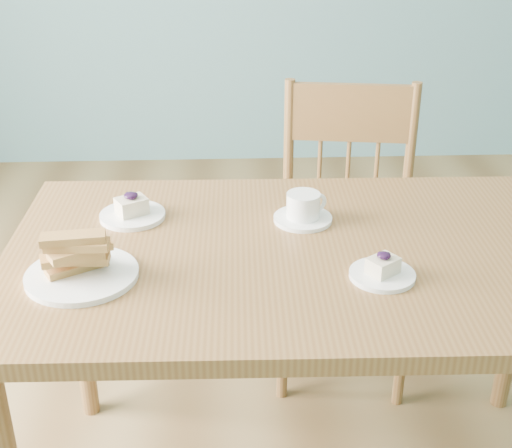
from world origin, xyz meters
The scene contains 6 objects.
dining_table centered at (-0.25, 0.01, 0.68)m, with size 1.42×0.83×0.75m.
dining_chair centered at (-0.07, 0.60, 0.48)m, with size 0.48×0.46×0.94m.
cheesecake_plate_near centered at (-0.12, -0.12, 0.77)m, with size 0.14×0.14×0.06m.
cheesecake_plate_far centered at (-0.68, 0.19, 0.77)m, with size 0.16×0.16×0.07m.
coffee_cup centered at (-0.26, 0.16, 0.78)m, with size 0.14×0.14×0.07m.
biscotti_plate centered at (-0.75, -0.09, 0.79)m, with size 0.24×0.24×0.11m.
Camera 1 is at (-0.44, -1.39, 1.52)m, focal length 50.00 mm.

